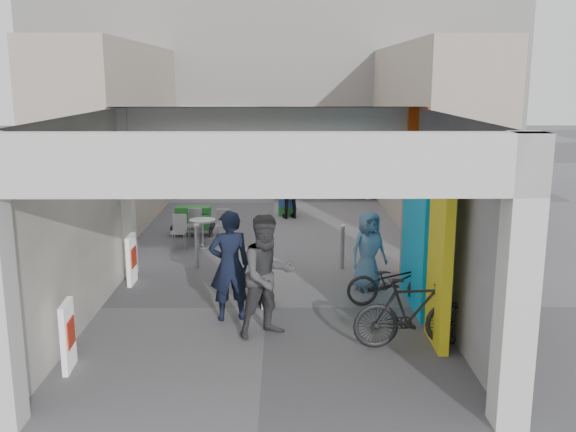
{
  "coord_description": "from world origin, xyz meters",
  "views": [
    {
      "loc": [
        0.31,
        -10.99,
        4.08
      ],
      "look_at": [
        0.4,
        1.0,
        1.48
      ],
      "focal_mm": 40.0,
      "sensor_mm": 36.0,
      "label": 1
    }
  ],
  "objects_px": {
    "man_back_turned": "(268,276)",
    "man_crates": "(291,189)",
    "produce_stand": "(193,224)",
    "man_elderly": "(368,251)",
    "white_van": "(324,174)",
    "border_collie": "(266,292)",
    "man_with_dog": "(230,266)",
    "cafe_set": "(200,233)",
    "bicycle_rear": "(412,312)",
    "bicycle_front": "(393,282)"
  },
  "relations": [
    {
      "from": "man_back_turned",
      "to": "man_crates",
      "type": "relative_size",
      "value": 1.14
    },
    {
      "from": "produce_stand",
      "to": "man_elderly",
      "type": "height_order",
      "value": "man_elderly"
    },
    {
      "from": "man_back_turned",
      "to": "man_crates",
      "type": "xyz_separation_m",
      "value": [
        0.46,
        8.78,
        -0.12
      ]
    },
    {
      "from": "man_elderly",
      "to": "white_van",
      "type": "height_order",
      "value": "man_elderly"
    },
    {
      "from": "border_collie",
      "to": "man_with_dog",
      "type": "xyz_separation_m",
      "value": [
        -0.6,
        -0.59,
        0.68
      ]
    },
    {
      "from": "cafe_set",
      "to": "bicycle_rear",
      "type": "bearing_deg",
      "value": -57.01
    },
    {
      "from": "man_crates",
      "to": "bicycle_front",
      "type": "height_order",
      "value": "man_crates"
    },
    {
      "from": "cafe_set",
      "to": "produce_stand",
      "type": "relative_size",
      "value": 1.22
    },
    {
      "from": "produce_stand",
      "to": "border_collie",
      "type": "xyz_separation_m",
      "value": [
        2.08,
        -5.46,
        -0.01
      ]
    },
    {
      "from": "border_collie",
      "to": "bicycle_front",
      "type": "bearing_deg",
      "value": -4.65
    },
    {
      "from": "border_collie",
      "to": "white_van",
      "type": "relative_size",
      "value": 0.15
    },
    {
      "from": "cafe_set",
      "to": "man_crates",
      "type": "distance_m",
      "value": 3.81
    },
    {
      "from": "bicycle_front",
      "to": "white_van",
      "type": "distance_m",
      "value": 11.18
    },
    {
      "from": "bicycle_rear",
      "to": "white_van",
      "type": "distance_m",
      "value": 13.04
    },
    {
      "from": "border_collie",
      "to": "man_elderly",
      "type": "distance_m",
      "value": 2.26
    },
    {
      "from": "border_collie",
      "to": "man_elderly",
      "type": "height_order",
      "value": "man_elderly"
    },
    {
      "from": "cafe_set",
      "to": "man_crates",
      "type": "bearing_deg",
      "value": 52.36
    },
    {
      "from": "cafe_set",
      "to": "white_van",
      "type": "distance_m",
      "value": 7.63
    },
    {
      "from": "man_elderly",
      "to": "man_back_turned",
      "type": "bearing_deg",
      "value": -154.7
    },
    {
      "from": "produce_stand",
      "to": "man_with_dog",
      "type": "height_order",
      "value": "man_with_dog"
    },
    {
      "from": "produce_stand",
      "to": "border_collie",
      "type": "height_order",
      "value": "produce_stand"
    },
    {
      "from": "cafe_set",
      "to": "man_with_dog",
      "type": "xyz_separation_m",
      "value": [
        1.18,
        -5.11,
        0.67
      ]
    },
    {
      "from": "man_with_dog",
      "to": "man_crates",
      "type": "distance_m",
      "value": 8.17
    },
    {
      "from": "man_with_dog",
      "to": "white_van",
      "type": "distance_m",
      "value": 12.09
    },
    {
      "from": "man_with_dog",
      "to": "man_back_turned",
      "type": "relative_size",
      "value": 0.97
    },
    {
      "from": "man_crates",
      "to": "man_elderly",
      "type": "bearing_deg",
      "value": 86.63
    },
    {
      "from": "man_back_turned",
      "to": "man_elderly",
      "type": "xyz_separation_m",
      "value": [
        1.9,
        2.27,
        -0.21
      ]
    },
    {
      "from": "produce_stand",
      "to": "bicycle_front",
      "type": "xyz_separation_m",
      "value": [
        4.38,
        -5.36,
        0.15
      ]
    },
    {
      "from": "man_crates",
      "to": "bicycle_front",
      "type": "distance_m",
      "value": 7.62
    },
    {
      "from": "man_with_dog",
      "to": "bicycle_front",
      "type": "xyz_separation_m",
      "value": [
        2.91,
        0.7,
        -0.52
      ]
    },
    {
      "from": "produce_stand",
      "to": "man_with_dog",
      "type": "xyz_separation_m",
      "value": [
        1.48,
        -6.05,
        0.67
      ]
    },
    {
      "from": "cafe_set",
      "to": "man_back_turned",
      "type": "distance_m",
      "value": 6.13
    },
    {
      "from": "man_elderly",
      "to": "man_with_dog",
      "type": "bearing_deg",
      "value": -173.08
    },
    {
      "from": "man_elderly",
      "to": "bicycle_front",
      "type": "xyz_separation_m",
      "value": [
        0.34,
        -0.89,
        -0.34
      ]
    },
    {
      "from": "man_back_turned",
      "to": "bicycle_front",
      "type": "relative_size",
      "value": 1.18
    },
    {
      "from": "cafe_set",
      "to": "man_back_turned",
      "type": "xyz_separation_m",
      "value": [
        1.84,
        -5.8,
        0.7
      ]
    },
    {
      "from": "cafe_set",
      "to": "bicycle_front",
      "type": "bearing_deg",
      "value": -47.21
    },
    {
      "from": "border_collie",
      "to": "man_crates",
      "type": "xyz_separation_m",
      "value": [
        0.52,
        7.5,
        0.6
      ]
    },
    {
      "from": "man_crates",
      "to": "white_van",
      "type": "height_order",
      "value": "man_crates"
    },
    {
      "from": "man_crates",
      "to": "white_van",
      "type": "relative_size",
      "value": 0.39
    },
    {
      "from": "border_collie",
      "to": "bicycle_rear",
      "type": "height_order",
      "value": "bicycle_rear"
    },
    {
      "from": "man_with_dog",
      "to": "bicycle_front",
      "type": "bearing_deg",
      "value": 179.8
    },
    {
      "from": "border_collie",
      "to": "man_with_dog",
      "type": "distance_m",
      "value": 1.08
    },
    {
      "from": "bicycle_front",
      "to": "cafe_set",
      "type": "bearing_deg",
      "value": 39.23
    },
    {
      "from": "man_back_turned",
      "to": "white_van",
      "type": "height_order",
      "value": "man_back_turned"
    },
    {
      "from": "produce_stand",
      "to": "bicycle_rear",
      "type": "relative_size",
      "value": 0.6
    },
    {
      "from": "border_collie",
      "to": "white_van",
      "type": "distance_m",
      "value": 11.41
    },
    {
      "from": "produce_stand",
      "to": "white_van",
      "type": "height_order",
      "value": "white_van"
    },
    {
      "from": "man_with_dog",
      "to": "bicycle_rear",
      "type": "distance_m",
      "value": 3.15
    },
    {
      "from": "man_elderly",
      "to": "cafe_set",
      "type": "bearing_deg",
      "value": 111.94
    }
  ]
}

